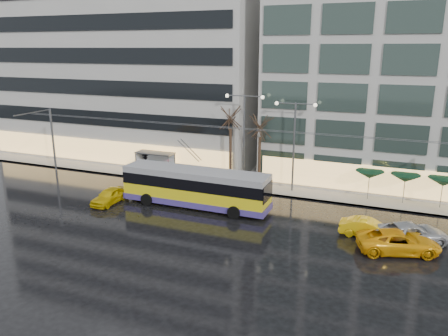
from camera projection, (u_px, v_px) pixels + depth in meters
The scene contains 22 objects.
ground at pixel (175, 221), 35.28m from camera, with size 140.00×140.00×0.00m, color black.
sidewalk at pixel (253, 177), 47.04m from camera, with size 80.00×10.00×0.15m, color gray.
kerb at pixel (237, 190), 42.62m from camera, with size 80.00×0.10×0.15m, color slate.
building_left at pixel (132, 67), 55.04m from camera, with size 34.00×14.00×22.00m, color #ACAAA4.
building_right at pixel (440, 57), 42.01m from camera, with size 32.00×14.00×25.00m, color #ACAAA4.
trolleybus at pixel (195, 189), 38.03m from camera, with size 13.17×5.17×6.10m.
catenary at pixel (224, 150), 40.87m from camera, with size 42.24×5.12×7.00m.
bus_shelter at pixel (153, 158), 47.32m from camera, with size 4.20×1.60×2.51m.
street_lamp_near at pixel (244, 127), 42.60m from camera, with size 3.96×0.36×9.03m.
street_lamp_far at pixel (294, 134), 40.87m from camera, with size 3.96×0.36×8.53m.
tree_a at pixel (231, 115), 43.03m from camera, with size 3.20×3.20×8.40m.
tree_b at pixel (260, 124), 42.31m from camera, with size 3.20×3.20×7.70m.
parasol_a at pixel (370, 175), 39.40m from camera, with size 2.50×2.50×2.65m.
parasol_b at pixel (405, 178), 38.32m from camera, with size 2.50×2.50×2.65m.
parasol_c at pixel (443, 182), 37.24m from camera, with size 2.50×2.50×2.65m.
taxi_a at pixel (110, 196), 39.10m from camera, with size 1.65×4.09×1.39m, color gold.
taxi_b at pixel (368, 228), 32.18m from camera, with size 1.44×4.13×1.36m, color yellow.
taxi_c at pixel (398, 242), 29.75m from camera, with size 2.54×5.51×1.53m, color #FFAE0D.
sedan_silver at pixel (411, 233), 31.18m from camera, with size 2.44×5.28×1.47m, color #B0B0B5.
pedestrian_a at pixel (168, 166), 45.43m from camera, with size 1.25×1.26×2.19m.
pedestrian_b at pixel (179, 166), 48.18m from camera, with size 0.85×0.72×1.57m.
pedestrian_c at pixel (146, 162), 48.52m from camera, with size 1.37×1.13×2.11m.
Camera 1 is at (15.94, -28.98, 13.58)m, focal length 35.00 mm.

